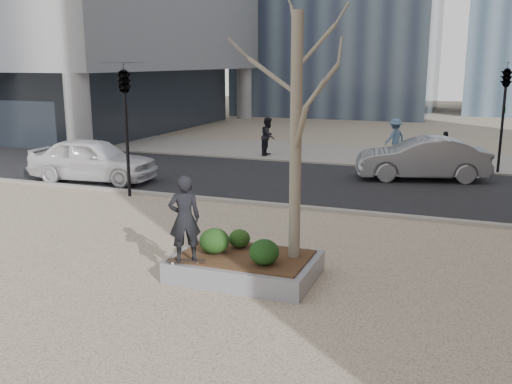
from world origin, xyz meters
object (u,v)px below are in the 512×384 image
at_px(planter, 245,267).
at_px(skateboard, 186,262).
at_px(police_car, 93,159).
at_px(skateboarder, 185,218).

distance_m(planter, skateboard, 1.31).
bearing_deg(police_car, planter, -134.02).
bearing_deg(planter, skateboarder, -140.64).
height_order(skateboarder, police_car, skateboarder).
bearing_deg(police_car, skateboarder, -140.29).
xyz_separation_m(skateboard, skateboarder, (0.00, 0.00, 0.93)).
bearing_deg(skateboard, police_car, 118.48).
relative_size(planter, skateboard, 3.85).
xyz_separation_m(planter, skateboarder, (-0.99, -0.81, 1.19)).
bearing_deg(skateboard, planter, 22.43).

